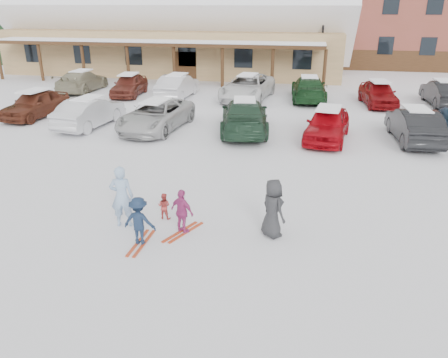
% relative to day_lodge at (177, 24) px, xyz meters
% --- Properties ---
extents(ground, '(160.00, 160.00, 0.00)m').
position_rel_day_lodge_xyz_m(ground, '(9.00, -27.96, -3.94)').
color(ground, white).
rests_on(ground, ground).
extents(day_lodge, '(29.12, 12.50, 10.38)m').
position_rel_day_lodge_xyz_m(day_lodge, '(0.00, 0.00, 0.00)').
color(day_lodge, tan).
rests_on(day_lodge, ground).
extents(lamp_post, '(0.50, 0.25, 6.14)m').
position_rel_day_lodge_xyz_m(lamp_post, '(12.36, -3.37, -0.47)').
color(lamp_post, black).
rests_on(lamp_post, ground).
extents(conifer_0, '(4.40, 4.40, 10.20)m').
position_rel_day_lodge_xyz_m(conifer_0, '(-17.00, 2.04, 1.74)').
color(conifer_0, black).
rests_on(conifer_0, ground).
extents(conifer_3, '(3.96, 3.96, 9.18)m').
position_rel_day_lodge_xyz_m(conifer_3, '(15.00, 16.04, 1.17)').
color(conifer_3, black).
rests_on(conifer_3, ground).
extents(adult_skier, '(0.72, 0.54, 1.77)m').
position_rel_day_lodge_xyz_m(adult_skier, '(6.72, -28.46, -3.06)').
color(adult_skier, '#8FB0D4').
rests_on(adult_skier, ground).
extents(toddler_red, '(0.41, 0.34, 0.79)m').
position_rel_day_lodge_xyz_m(toddler_red, '(7.71, -27.84, -3.55)').
color(toddler_red, '#B93D39').
rests_on(toddler_red, ground).
extents(child_navy, '(0.86, 0.51, 1.31)m').
position_rel_day_lodge_xyz_m(child_navy, '(7.54, -29.33, -3.29)').
color(child_navy, '#15253E').
rests_on(child_navy, ground).
extents(skis_child_navy, '(0.24, 1.41, 0.03)m').
position_rel_day_lodge_xyz_m(skis_child_navy, '(7.54, -29.33, -3.93)').
color(skis_child_navy, '#B13819').
rests_on(skis_child_navy, ground).
extents(child_magenta, '(0.81, 0.60, 1.27)m').
position_rel_day_lodge_xyz_m(child_magenta, '(8.47, -28.57, -3.31)').
color(child_magenta, '#B1367A').
rests_on(child_magenta, ground).
extents(skis_child_magenta, '(0.78, 1.35, 0.03)m').
position_rel_day_lodge_xyz_m(skis_child_magenta, '(8.47, -28.57, -3.93)').
color(skis_child_magenta, '#B13819').
rests_on(skis_child_magenta, ground).
extents(bystander_dark, '(0.91, 0.93, 1.62)m').
position_rel_day_lodge_xyz_m(bystander_dark, '(10.86, -28.26, -3.13)').
color(bystander_dark, '#2A2B2D').
rests_on(bystander_dark, ground).
extents(parked_car_0, '(2.22, 4.42, 1.44)m').
position_rel_day_lodge_xyz_m(parked_car_0, '(-2.78, -17.76, -3.22)').
color(parked_car_0, '#5B2819').
rests_on(parked_car_0, ground).
extents(parked_car_1, '(2.05, 4.56, 1.45)m').
position_rel_day_lodge_xyz_m(parked_car_1, '(0.98, -19.00, -3.22)').
color(parked_car_1, silver).
rests_on(parked_car_1, ground).
extents(parked_car_2, '(2.93, 5.35, 1.42)m').
position_rel_day_lodge_xyz_m(parked_car_2, '(4.40, -18.86, -3.23)').
color(parked_car_2, '#B8B8B8').
rests_on(parked_car_2, ground).
extents(parked_car_3, '(2.96, 5.65, 1.56)m').
position_rel_day_lodge_xyz_m(parked_car_3, '(8.68, -18.49, -3.16)').
color(parked_car_3, '#213E2B').
rests_on(parked_car_3, ground).
extents(parked_car_4, '(2.38, 4.53, 1.47)m').
position_rel_day_lodge_xyz_m(parked_car_4, '(12.53, -19.08, -3.21)').
color(parked_car_4, '#AF0712').
rests_on(parked_car_4, ground).
extents(parked_car_5, '(1.86, 4.63, 1.50)m').
position_rel_day_lodge_xyz_m(parked_car_5, '(16.30, -18.58, -3.20)').
color(parked_car_5, black).
rests_on(parked_car_5, ground).
extents(parked_car_7, '(2.00, 4.88, 1.41)m').
position_rel_day_lodge_xyz_m(parked_car_7, '(-3.81, -10.58, -3.24)').
color(parked_car_7, gray).
rests_on(parked_car_7, ground).
extents(parked_car_8, '(1.98, 4.26, 1.41)m').
position_rel_day_lodge_xyz_m(parked_car_8, '(-0.06, -11.34, -3.24)').
color(parked_car_8, maroon).
rests_on(parked_car_8, ground).
extents(parked_car_9, '(1.78, 4.61, 1.50)m').
position_rel_day_lodge_xyz_m(parked_car_9, '(3.29, -11.46, -3.20)').
color(parked_car_9, silver).
rests_on(parked_car_9, ground).
extents(parked_car_10, '(3.28, 5.93, 1.57)m').
position_rel_day_lodge_xyz_m(parked_car_10, '(7.80, -11.13, -3.16)').
color(parked_car_10, white).
rests_on(parked_car_10, ground).
extents(parked_car_11, '(2.36, 5.21, 1.48)m').
position_rel_day_lodge_xyz_m(parked_car_11, '(11.61, -10.65, -3.20)').
color(parked_car_11, '#163C1B').
rests_on(parked_car_11, ground).
extents(parked_car_12, '(2.21, 4.43, 1.45)m').
position_rel_day_lodge_xyz_m(parked_car_12, '(15.72, -11.31, -3.22)').
color(parked_car_12, maroon).
rests_on(parked_car_12, ground).
extents(parked_car_13, '(1.76, 4.54, 1.47)m').
position_rel_day_lodge_xyz_m(parked_car_13, '(19.52, -10.53, -3.21)').
color(parked_car_13, black).
rests_on(parked_car_13, ground).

